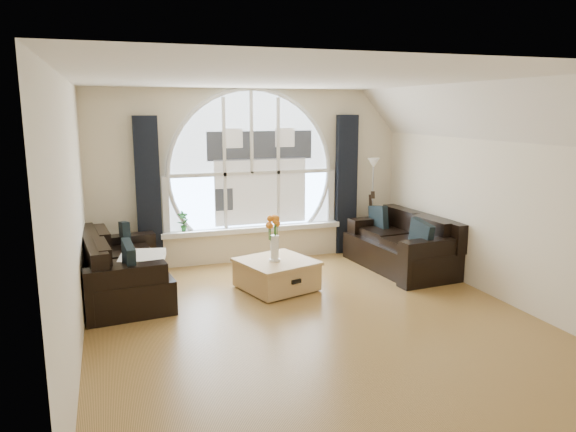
% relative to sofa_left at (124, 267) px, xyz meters
% --- Properties ---
extents(ground, '(5.00, 5.50, 0.01)m').
position_rel_sofa_left_xyz_m(ground, '(2.03, -1.48, -0.40)').
color(ground, brown).
rests_on(ground, ground).
extents(ceiling, '(5.00, 5.50, 0.01)m').
position_rel_sofa_left_xyz_m(ceiling, '(2.03, -1.48, 2.30)').
color(ceiling, silver).
rests_on(ceiling, ground).
extents(wall_back, '(5.00, 0.01, 2.70)m').
position_rel_sofa_left_xyz_m(wall_back, '(2.03, 1.27, 0.95)').
color(wall_back, beige).
rests_on(wall_back, ground).
extents(wall_front, '(5.00, 0.01, 2.70)m').
position_rel_sofa_left_xyz_m(wall_front, '(2.03, -4.23, 0.95)').
color(wall_front, beige).
rests_on(wall_front, ground).
extents(wall_left, '(0.01, 5.50, 2.70)m').
position_rel_sofa_left_xyz_m(wall_left, '(-0.47, -1.48, 0.95)').
color(wall_left, beige).
rests_on(wall_left, ground).
extents(wall_right, '(0.01, 5.50, 2.70)m').
position_rel_sofa_left_xyz_m(wall_right, '(4.53, -1.48, 0.95)').
color(wall_right, beige).
rests_on(wall_right, ground).
extents(attic_slope, '(0.92, 5.50, 0.72)m').
position_rel_sofa_left_xyz_m(attic_slope, '(4.23, -1.48, 1.95)').
color(attic_slope, silver).
rests_on(attic_slope, ground).
extents(arched_window, '(2.60, 0.06, 2.15)m').
position_rel_sofa_left_xyz_m(arched_window, '(2.03, 1.24, 1.23)').
color(arched_window, silver).
rests_on(arched_window, wall_back).
extents(window_sill, '(2.90, 0.22, 0.08)m').
position_rel_sofa_left_xyz_m(window_sill, '(2.03, 1.17, 0.11)').
color(window_sill, white).
rests_on(window_sill, wall_back).
extents(window_frame, '(2.76, 0.08, 2.15)m').
position_rel_sofa_left_xyz_m(window_frame, '(2.03, 1.21, 1.23)').
color(window_frame, white).
rests_on(window_frame, wall_back).
extents(neighbor_house, '(1.70, 0.02, 1.50)m').
position_rel_sofa_left_xyz_m(neighbor_house, '(2.18, 1.22, 1.10)').
color(neighbor_house, silver).
rests_on(neighbor_house, wall_back).
extents(curtain_left, '(0.35, 0.12, 2.30)m').
position_rel_sofa_left_xyz_m(curtain_left, '(0.43, 1.15, 0.75)').
color(curtain_left, black).
rests_on(curtain_left, ground).
extents(curtain_right, '(0.35, 0.12, 2.30)m').
position_rel_sofa_left_xyz_m(curtain_right, '(3.63, 1.15, 0.75)').
color(curtain_right, black).
rests_on(curtain_right, ground).
extents(sofa_left, '(1.13, 1.95, 0.82)m').
position_rel_sofa_left_xyz_m(sofa_left, '(0.00, 0.00, 0.00)').
color(sofa_left, black).
rests_on(sofa_left, ground).
extents(sofa_right, '(1.09, 1.94, 0.83)m').
position_rel_sofa_left_xyz_m(sofa_right, '(4.02, -0.00, 0.00)').
color(sofa_right, black).
rests_on(sofa_right, ground).
extents(coffee_chest, '(1.13, 1.13, 0.44)m').
position_rel_sofa_left_xyz_m(coffee_chest, '(1.95, -0.32, -0.18)').
color(coffee_chest, tan).
rests_on(coffee_chest, ground).
extents(throw_blanket, '(0.65, 0.65, 0.10)m').
position_rel_sofa_left_xyz_m(throw_blanket, '(0.23, -0.05, 0.10)').
color(throw_blanket, silver).
rests_on(throw_blanket, sofa_left).
extents(vase_flowers, '(0.24, 0.24, 0.70)m').
position_rel_sofa_left_xyz_m(vase_flowers, '(1.92, -0.35, 0.39)').
color(vase_flowers, white).
rests_on(vase_flowers, coffee_chest).
extents(floor_lamp, '(0.24, 0.24, 1.60)m').
position_rel_sofa_left_xyz_m(floor_lamp, '(4.04, 0.98, 0.40)').
color(floor_lamp, '#B2B2B2').
rests_on(floor_lamp, ground).
extents(guitar, '(0.40, 0.31, 1.06)m').
position_rel_sofa_left_xyz_m(guitar, '(4.00, 1.01, 0.13)').
color(guitar, brown).
rests_on(guitar, ground).
extents(potted_plant, '(0.19, 0.15, 0.32)m').
position_rel_sofa_left_xyz_m(potted_plant, '(0.92, 1.17, 0.31)').
color(potted_plant, '#1E6023').
rests_on(potted_plant, window_sill).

